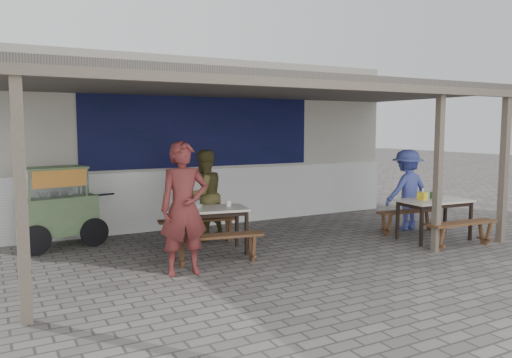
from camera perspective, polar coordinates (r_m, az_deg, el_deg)
The scene contains 17 objects.
ground at distance 8.14m, azimuth 3.65°, elevation -8.81°, with size 60.00×60.00×0.00m, color #67625D.
back_wall at distance 11.07m, azimuth -6.23°, elevation 4.11°, with size 9.00×1.28×3.50m.
warung_roof at distance 8.67m, azimuth 0.65°, elevation 10.21°, with size 9.00×4.21×2.81m.
table_left at distance 8.23m, azimuth -5.63°, elevation -3.90°, with size 1.40×0.89×0.75m.
bench_left_street at distance 7.63m, azimuth -4.43°, elevation -7.22°, with size 1.43×0.52×0.45m.
bench_left_wall at distance 8.96m, azimuth -6.60°, elevation -5.27°, with size 1.43×0.52×0.45m.
table_right at distance 9.72m, azimuth 19.73°, elevation -2.68°, with size 1.34×0.82×0.75m.
bench_right_street at distance 9.32m, azimuth 22.50°, elevation -5.25°, with size 1.40×0.38×0.45m.
bench_right_wall at distance 10.25m, azimuth 17.08°, elevation -4.06°, with size 1.40×0.38×0.45m.
vendor_cart at distance 9.20m, azimuth -21.77°, elevation -2.67°, with size 1.66×0.94×1.40m.
patron_street_side at distance 7.07m, azimuth -8.23°, elevation -3.33°, with size 0.69×0.45×1.88m, color maroon.
patron_wall_side at distance 9.20m, azimuth -5.98°, elevation -1.84°, with size 0.81×0.63×1.66m, color brown.
patron_right_table at distance 10.54m, azimuth 16.88°, elevation -1.16°, with size 1.05×0.60×1.62m, color #4956B1.
tissue_box at distance 9.58m, azimuth 18.50°, elevation -1.85°, with size 0.14×0.14×0.14m, color yellow.
donation_box at distance 9.87m, azimuth 19.89°, elevation -1.74°, with size 0.19×0.12×0.12m, color #3B7C37.
condiment_jar at distance 8.37m, azimuth -3.15°, elevation -2.79°, with size 0.09×0.09×0.10m, color silver.
condiment_bowl at distance 8.25m, azimuth -6.82°, elevation -3.13°, with size 0.21×0.21×0.05m, color silver.
Camera 1 is at (-4.20, -6.66, 2.08)m, focal length 35.00 mm.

